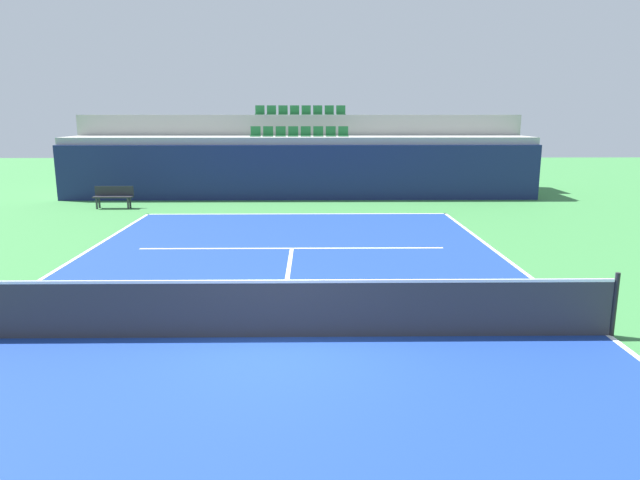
# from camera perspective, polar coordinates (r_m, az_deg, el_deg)

# --- Properties ---
(ground_plane) EXTENTS (80.00, 80.00, 0.00)m
(ground_plane) POSITION_cam_1_polar(r_m,az_deg,el_deg) (9.65, -4.11, -9.55)
(ground_plane) COLOR #387A3D
(court_surface) EXTENTS (11.00, 24.00, 0.01)m
(court_surface) POSITION_cam_1_polar(r_m,az_deg,el_deg) (9.65, -4.11, -9.52)
(court_surface) COLOR navy
(court_surface) RESTS_ON ground_plane
(baseline_far) EXTENTS (11.00, 0.10, 0.00)m
(baseline_far) POSITION_cam_1_polar(r_m,az_deg,el_deg) (21.20, -2.28, 2.58)
(baseline_far) COLOR white
(baseline_far) RESTS_ON court_surface
(sideline_right) EXTENTS (0.10, 24.00, 0.00)m
(sideline_right) POSITION_cam_1_polar(r_m,az_deg,el_deg) (10.80, 26.51, -8.38)
(sideline_right) COLOR white
(sideline_right) RESTS_ON court_surface
(service_line_far) EXTENTS (8.26, 0.10, 0.00)m
(service_line_far) POSITION_cam_1_polar(r_m,az_deg,el_deg) (15.76, -2.79, -0.82)
(service_line_far) COLOR white
(service_line_far) RESTS_ON court_surface
(centre_service_line) EXTENTS (0.10, 6.40, 0.00)m
(centre_service_line) POSITION_cam_1_polar(r_m,az_deg,el_deg) (12.67, -3.29, -4.11)
(centre_service_line) COLOR white
(centre_service_line) RESTS_ON court_surface
(back_wall) EXTENTS (20.41, 0.30, 2.32)m
(back_wall) POSITION_cam_1_polar(r_m,az_deg,el_deg) (24.65, -2.08, 6.64)
(back_wall) COLOR navy
(back_wall) RESTS_ON ground_plane
(stands_tier_lower) EXTENTS (20.41, 2.40, 2.62)m
(stands_tier_lower) POSITION_cam_1_polar(r_m,az_deg,el_deg) (25.98, -2.02, 7.27)
(stands_tier_lower) COLOR #9E9E99
(stands_tier_lower) RESTS_ON ground_plane
(stands_tier_upper) EXTENTS (20.41, 2.40, 3.56)m
(stands_tier_upper) POSITION_cam_1_polar(r_m,az_deg,el_deg) (28.34, -1.92, 8.63)
(stands_tier_upper) COLOR #9E9E99
(stands_tier_upper) RESTS_ON ground_plane
(seating_row_lower) EXTENTS (4.32, 0.44, 0.44)m
(seating_row_lower) POSITION_cam_1_polar(r_m,az_deg,el_deg) (25.99, -2.04, 10.44)
(seating_row_lower) COLOR #1E6633
(seating_row_lower) RESTS_ON stands_tier_lower
(seating_row_upper) EXTENTS (4.32, 0.44, 0.44)m
(seating_row_upper) POSITION_cam_1_polar(r_m,az_deg,el_deg) (28.37, -1.95, 12.48)
(seating_row_upper) COLOR #1E6633
(seating_row_upper) RESTS_ON stands_tier_upper
(tennis_net) EXTENTS (11.08, 0.08, 1.07)m
(tennis_net) POSITION_cam_1_polar(r_m,az_deg,el_deg) (9.47, -4.16, -6.69)
(tennis_net) COLOR black
(tennis_net) RESTS_ON court_surface
(player_bench) EXTENTS (1.50, 0.40, 0.85)m
(player_bench) POSITION_cam_1_polar(r_m,az_deg,el_deg) (23.87, -19.66, 4.17)
(player_bench) COLOR #232328
(player_bench) RESTS_ON ground_plane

